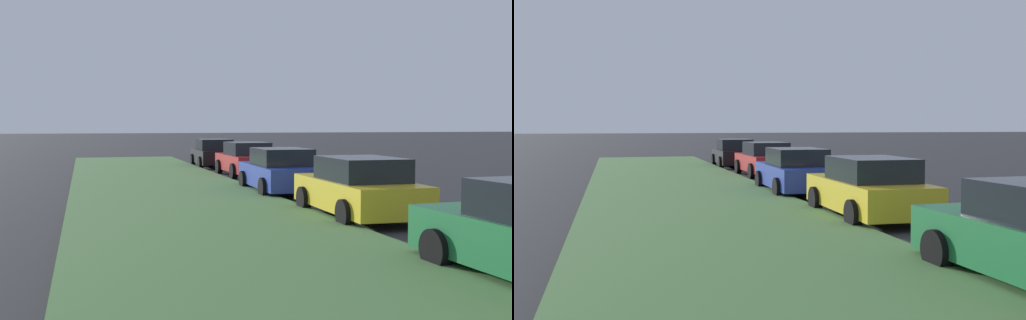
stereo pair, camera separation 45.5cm
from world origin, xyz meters
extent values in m
cube|color=#517F42|center=(10.00, 6.47, 0.06)|extent=(60.00, 6.00, 0.12)
cylinder|color=black|center=(8.48, 3.79, 0.32)|extent=(0.65, 0.24, 0.64)
cube|color=gold|center=(13.57, 2.68, 0.57)|extent=(4.34, 1.91, 0.70)
cube|color=black|center=(13.37, 2.69, 1.19)|extent=(2.24, 1.65, 0.55)
cylinder|color=black|center=(14.94, 3.55, 0.32)|extent=(0.65, 0.24, 0.64)
cylinder|color=black|center=(14.90, 1.75, 0.32)|extent=(0.65, 0.24, 0.64)
cylinder|color=black|center=(12.24, 3.62, 0.32)|extent=(0.65, 0.24, 0.64)
cylinder|color=black|center=(12.20, 1.82, 0.32)|extent=(0.65, 0.24, 0.64)
cube|color=#23389E|center=(19.08, 2.84, 0.57)|extent=(4.36, 1.94, 0.70)
cube|color=black|center=(18.88, 2.85, 1.19)|extent=(2.25, 1.67, 0.55)
cylinder|color=black|center=(20.46, 3.69, 0.32)|extent=(0.65, 0.24, 0.64)
cylinder|color=black|center=(20.40, 1.89, 0.32)|extent=(0.65, 0.24, 0.64)
cylinder|color=black|center=(17.76, 3.78, 0.32)|extent=(0.65, 0.24, 0.64)
cylinder|color=black|center=(17.70, 1.98, 0.32)|extent=(0.65, 0.24, 0.64)
cube|color=red|center=(25.74, 2.19, 0.57)|extent=(4.31, 1.82, 0.70)
cube|color=black|center=(25.54, 2.19, 1.19)|extent=(2.21, 1.61, 0.55)
cylinder|color=black|center=(27.08, 3.10, 0.32)|extent=(0.64, 0.22, 0.64)
cylinder|color=black|center=(27.09, 1.30, 0.32)|extent=(0.64, 0.22, 0.64)
cylinder|color=black|center=(24.38, 3.08, 0.32)|extent=(0.64, 0.22, 0.64)
cylinder|color=black|center=(24.39, 1.28, 0.32)|extent=(0.64, 0.22, 0.64)
cube|color=black|center=(31.25, 2.46, 0.57)|extent=(4.36, 1.94, 0.70)
cube|color=black|center=(31.05, 2.47, 1.19)|extent=(2.25, 1.67, 0.55)
cylinder|color=black|center=(32.63, 3.31, 0.32)|extent=(0.65, 0.24, 0.64)
cylinder|color=black|center=(32.57, 1.52, 0.32)|extent=(0.65, 0.24, 0.64)
cylinder|color=black|center=(29.93, 3.40, 0.32)|extent=(0.65, 0.24, 0.64)
cylinder|color=black|center=(29.87, 1.61, 0.32)|extent=(0.65, 0.24, 0.64)
camera|label=1|loc=(0.39, 9.04, 2.26)|focal=42.23mm
camera|label=2|loc=(0.27, 8.60, 2.26)|focal=42.23mm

